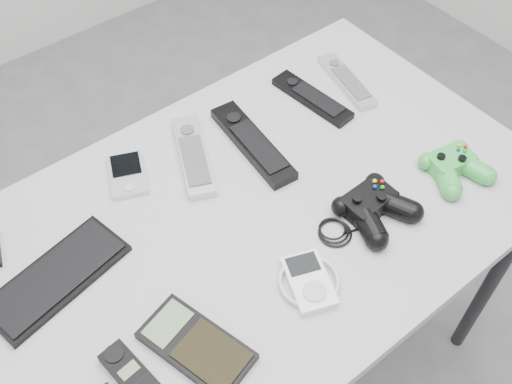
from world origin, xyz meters
TOP-DOWN VIEW (x-y plane):
  - floor at (0.00, 0.00)m, footprint 3.50×3.50m
  - desk at (0.03, 0.05)m, footprint 1.07×0.69m
  - pda_keyboard at (-0.35, 0.15)m, footprint 0.27×0.15m
  - pda at (-0.13, 0.27)m, footprint 0.11×0.13m
  - remote_silver_a at (-0.00, 0.23)m, footprint 0.14×0.22m
  - remote_black_a at (0.11, 0.18)m, footprint 0.08×0.25m
  - remote_black_b at (0.30, 0.21)m, footprint 0.07×0.20m
  - remote_silver_b at (0.40, 0.21)m, footprint 0.09×0.19m
  - cordless_handset at (-0.33, -0.10)m, footprint 0.06×0.14m
  - calculator at (-0.23, -0.11)m, footprint 0.14×0.20m
  - mp3_player at (-0.01, -0.13)m, footprint 0.14×0.14m
  - controller_black at (0.18, -0.09)m, footprint 0.24×0.15m
  - controller_green at (0.38, -0.11)m, footprint 0.15×0.15m

SIDE VIEW (x-z plane):
  - floor at x=0.00m, z-range 0.00..0.00m
  - desk at x=0.03m, z-range 0.30..1.02m
  - pda_keyboard at x=-0.35m, z-range 0.72..0.74m
  - pda at x=-0.13m, z-range 0.72..0.74m
  - calculator at x=-0.23m, z-range 0.72..0.74m
  - remote_silver_b at x=0.40m, z-range 0.72..0.74m
  - remote_black_b at x=0.30m, z-range 0.72..0.74m
  - mp3_player at x=-0.01m, z-range 0.72..0.74m
  - cordless_handset at x=-0.33m, z-range 0.72..0.74m
  - remote_silver_a at x=0.00m, z-range 0.72..0.74m
  - remote_black_a at x=0.11m, z-range 0.72..0.74m
  - controller_green at x=0.38m, z-range 0.72..0.76m
  - controller_black at x=0.18m, z-range 0.72..0.77m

